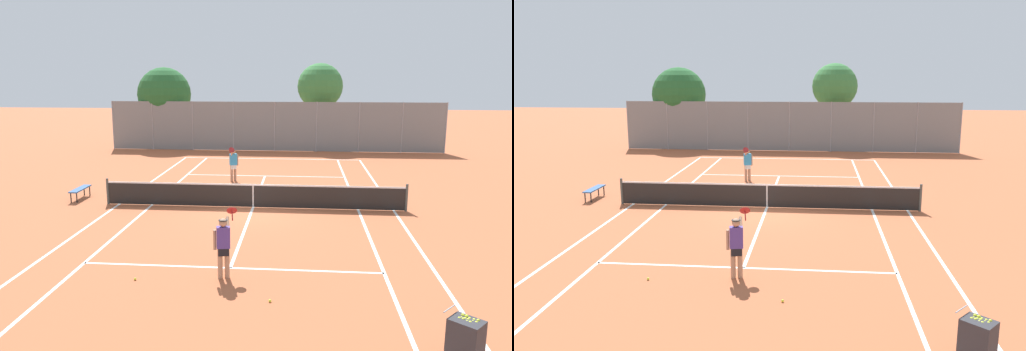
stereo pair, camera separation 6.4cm
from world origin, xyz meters
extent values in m
plane|color=#B25B38|center=(0.00, 0.00, 0.00)|extent=(120.00, 120.00, 0.00)
cube|color=white|center=(0.00, 11.90, 0.00)|extent=(11.00, 0.10, 0.01)
cube|color=white|center=(-5.50, 0.00, 0.00)|extent=(0.10, 23.80, 0.01)
cube|color=white|center=(5.50, 0.00, 0.00)|extent=(0.10, 23.80, 0.01)
cube|color=white|center=(-4.13, 0.00, 0.00)|extent=(0.10, 23.80, 0.01)
cube|color=white|center=(4.13, 0.00, 0.00)|extent=(0.10, 23.80, 0.01)
cube|color=white|center=(0.00, -6.40, 0.00)|extent=(8.26, 0.10, 0.01)
cube|color=white|center=(0.00, 6.40, 0.00)|extent=(8.26, 0.10, 0.01)
cube|color=white|center=(0.00, 0.00, 0.00)|extent=(0.10, 12.80, 0.01)
cylinder|color=#474C47|center=(-5.95, 0.00, 0.53)|extent=(0.10, 0.10, 1.07)
cylinder|color=#474C47|center=(5.95, 0.00, 0.53)|extent=(0.10, 0.10, 1.07)
cube|color=black|center=(0.00, 0.00, 0.46)|extent=(11.90, 0.02, 0.89)
cube|color=white|center=(0.00, 0.00, 0.92)|extent=(11.90, 0.03, 0.06)
cube|color=white|center=(0.00, 0.00, 0.44)|extent=(0.05, 0.03, 0.89)
cube|color=#2D2D33|center=(4.89, -10.56, 0.53)|extent=(0.71, 0.70, 0.64)
cylinder|color=#B7B7BC|center=(4.84, -10.25, 0.15)|extent=(0.02, 0.02, 0.16)
cylinder|color=black|center=(4.84, -10.25, 0.05)|extent=(0.09, 0.09, 0.10)
cylinder|color=#B7B7BC|center=(4.64, -10.34, 0.95)|extent=(0.31, 0.34, 0.02)
sphere|color=#D1DB33|center=(4.88, -10.37, 0.85)|extent=(0.07, 0.07, 0.07)
sphere|color=#D1DB33|center=(4.93, -10.42, 0.85)|extent=(0.07, 0.07, 0.07)
sphere|color=#D1DB33|center=(4.97, -10.46, 0.83)|extent=(0.07, 0.07, 0.07)
sphere|color=#D1DB33|center=(5.03, -10.50, 0.83)|extent=(0.07, 0.07, 0.07)
sphere|color=#D1DB33|center=(5.09, -10.55, 0.84)|extent=(0.07, 0.07, 0.07)
sphere|color=#D1DB33|center=(4.84, -10.43, 0.82)|extent=(0.07, 0.07, 0.07)
sphere|color=#D1DB33|center=(4.89, -10.47, 0.83)|extent=(0.07, 0.07, 0.07)
sphere|color=#D1DB33|center=(4.93, -10.51, 0.83)|extent=(0.07, 0.07, 0.07)
sphere|color=#D1DB33|center=(5.00, -10.56, 0.82)|extent=(0.07, 0.07, 0.07)
sphere|color=#D1DB33|center=(5.04, -10.61, 0.83)|extent=(0.07, 0.07, 0.07)
sphere|color=#D1DB33|center=(4.78, -10.47, 0.83)|extent=(0.07, 0.07, 0.07)
sphere|color=#D1DB33|center=(4.84, -10.51, 0.84)|extent=(0.07, 0.07, 0.07)
sphere|color=#D1DB33|center=(4.89, -10.57, 0.82)|extent=(0.07, 0.07, 0.07)
sphere|color=#D1DB33|center=(4.93, -10.61, 0.83)|extent=(0.07, 0.07, 0.07)
cylinder|color=tan|center=(-0.16, -7.10, 0.41)|extent=(0.13, 0.13, 0.82)
cylinder|color=tan|center=(0.02, -7.06, 0.41)|extent=(0.13, 0.13, 0.82)
cube|color=black|center=(-0.07, -7.08, 0.74)|extent=(0.31, 0.23, 0.24)
cube|color=#4C388C|center=(-0.07, -7.08, 1.10)|extent=(0.37, 0.27, 0.56)
sphere|color=tan|center=(-0.07, -7.08, 1.49)|extent=(0.22, 0.22, 0.22)
cylinder|color=black|center=(-0.07, -7.08, 1.56)|extent=(0.23, 0.23, 0.02)
cylinder|color=tan|center=(-0.29, -7.12, 1.04)|extent=(0.08, 0.08, 0.52)
cylinder|color=tan|center=(0.03, -6.92, 1.39)|extent=(0.17, 0.46, 0.35)
cylinder|color=maroon|center=(0.10, -6.64, 1.55)|extent=(0.08, 0.25, 0.22)
cylinder|color=maroon|center=(0.08, -6.52, 1.66)|extent=(0.31, 0.25, 0.23)
cylinder|color=tan|center=(-1.39, 4.99, 0.41)|extent=(0.13, 0.13, 0.82)
cylinder|color=tan|center=(-1.55, 4.91, 0.41)|extent=(0.13, 0.13, 0.82)
cube|color=white|center=(-1.47, 4.95, 0.74)|extent=(0.33, 0.29, 0.24)
cube|color=#3399D8|center=(-1.47, 4.95, 1.10)|extent=(0.39, 0.33, 0.56)
sphere|color=tan|center=(-1.47, 4.95, 1.49)|extent=(0.22, 0.22, 0.22)
cylinder|color=black|center=(-1.47, 4.95, 1.56)|extent=(0.23, 0.23, 0.02)
cylinder|color=tan|center=(-1.27, 5.05, 1.04)|extent=(0.08, 0.08, 0.52)
cylinder|color=tan|center=(-1.52, 4.76, 1.39)|extent=(0.28, 0.44, 0.35)
cylinder|color=maroon|center=(-1.52, 4.47, 1.55)|extent=(0.14, 0.24, 0.22)
cylinder|color=maroon|center=(-1.46, 4.36, 1.66)|extent=(0.34, 0.30, 0.23)
sphere|color=#D1DB33|center=(1.21, -8.39, 0.03)|extent=(0.07, 0.07, 0.07)
sphere|color=#D1DB33|center=(-2.32, -7.44, 0.03)|extent=(0.07, 0.07, 0.07)
sphere|color=#D1DB33|center=(5.07, 2.40, 0.03)|extent=(0.07, 0.07, 0.07)
cube|color=#33598C|center=(-7.45, 0.73, 0.44)|extent=(0.36, 1.50, 0.05)
cylinder|color=#262626|center=(-7.33, 1.37, 0.21)|extent=(0.05, 0.05, 0.41)
cylinder|color=#262626|center=(-7.33, 0.09, 0.21)|extent=(0.05, 0.05, 0.41)
cylinder|color=#262626|center=(-7.58, 1.37, 0.21)|extent=(0.05, 0.05, 0.41)
cylinder|color=#262626|center=(-7.58, 0.09, 0.21)|extent=(0.05, 0.05, 0.41)
cylinder|color=gray|center=(-11.50, 15.27, 1.71)|extent=(0.08, 0.08, 3.42)
cylinder|color=gray|center=(-8.63, 15.27, 1.71)|extent=(0.08, 0.08, 3.42)
cylinder|color=gray|center=(-5.75, 15.27, 1.71)|extent=(0.08, 0.08, 3.42)
cylinder|color=gray|center=(-2.88, 15.27, 1.71)|extent=(0.08, 0.08, 3.42)
cylinder|color=gray|center=(0.00, 15.27, 1.71)|extent=(0.08, 0.08, 3.42)
cylinder|color=gray|center=(2.88, 15.27, 1.71)|extent=(0.08, 0.08, 3.42)
cylinder|color=gray|center=(5.75, 15.27, 1.71)|extent=(0.08, 0.08, 3.42)
cylinder|color=gray|center=(8.63, 15.27, 1.71)|extent=(0.08, 0.08, 3.42)
cylinder|color=gray|center=(11.50, 15.27, 1.71)|extent=(0.08, 0.08, 3.42)
cube|color=slate|center=(0.00, 15.27, 1.71)|extent=(23.01, 0.02, 3.38)
cylinder|color=brown|center=(-8.20, 17.03, 1.23)|extent=(0.22, 0.22, 2.45)
sphere|color=#26602D|center=(-8.20, 17.03, 3.82)|extent=(3.90, 3.90, 3.90)
sphere|color=#26602D|center=(-7.99, 17.42, 3.33)|extent=(2.83, 2.83, 2.83)
cylinder|color=brown|center=(3.14, 17.53, 1.64)|extent=(0.25, 0.25, 3.28)
sphere|color=#387A3D|center=(3.14, 17.53, 4.42)|extent=(3.26, 3.26, 3.26)
sphere|color=#387A3D|center=(3.31, 17.38, 4.01)|extent=(1.82, 1.82, 1.82)
camera|label=1|loc=(1.88, -19.12, 5.15)|focal=35.00mm
camera|label=2|loc=(1.94, -19.12, 5.15)|focal=35.00mm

